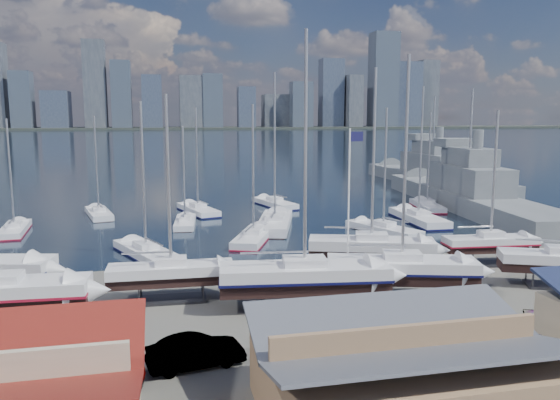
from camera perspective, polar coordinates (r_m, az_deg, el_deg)
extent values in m
plane|color=#605E59|center=(39.25, 2.72, -10.07)|extent=(1400.00, 1400.00, 0.00)
cube|color=#182B39|center=(346.23, -10.96, 6.36)|extent=(1400.00, 600.00, 0.40)
cube|color=#2D332D|center=(606.05, -11.69, 7.36)|extent=(1400.00, 80.00, 2.20)
cube|color=#3D4756|center=(612.84, -25.34, 9.45)|extent=(19.55, 21.83, 55.97)
cube|color=#475166|center=(612.93, -22.32, 8.75)|extent=(26.03, 30.49, 37.14)
cube|color=#595E66|center=(596.89, -18.77, 11.39)|extent=(21.60, 16.58, 87.63)
cube|color=#3D4756|center=(595.76, -16.22, 10.54)|extent=(19.42, 28.42, 67.60)
cube|color=#475166|center=(597.70, -13.22, 10.00)|extent=(20.24, 23.80, 54.09)
cube|color=#595E66|center=(595.49, -9.24, 10.11)|extent=(24.62, 19.72, 54.00)
cube|color=#3D4756|center=(595.45, -7.10, 10.25)|extent=(20.75, 17.93, 55.97)
cube|color=#475166|center=(598.25, -3.54, 9.67)|extent=(18.36, 16.25, 43.03)
cube|color=#595E66|center=(623.41, -0.49, 9.31)|extent=(28.49, 22.03, 35.69)
cube|color=#3D4756|center=(612.12, 2.23, 9.94)|extent=(23.34, 17.87, 49.11)
cube|color=#475166|center=(637.81, 5.37, 11.07)|extent=(25.35, 19.79, 75.95)
cube|color=#595E66|center=(638.90, 7.57, 10.20)|extent=(17.00, 27.45, 57.67)
cube|color=#3D4756|center=(653.58, 10.75, 12.22)|extent=(29.28, 24.05, 106.04)
cube|color=#475166|center=(674.45, 12.93, 10.69)|extent=(30.82, 28.37, 74.41)
cube|color=#595E66|center=(689.39, 15.15, 10.69)|extent=(21.74, 17.03, 77.48)
cube|color=#8C6B4C|center=(24.78, 13.02, -18.17)|extent=(12.00, 8.00, 3.00)
cube|color=#565A62|center=(23.94, 13.19, -13.81)|extent=(12.60, 8.40, 1.27)
cube|color=#2D2D33|center=(37.82, -27.05, -11.65)|extent=(5.84, 2.93, 0.16)
cube|color=black|center=(37.35, -27.21, -9.43)|extent=(10.49, 3.04, 0.83)
cube|color=#2D2D33|center=(39.20, -11.22, -10.14)|extent=(4.77, 2.31, 0.16)
cube|color=black|center=(38.76, -11.28, -8.09)|extent=(8.61, 2.32, 0.68)
cube|color=silver|center=(38.57, -11.31, -7.12)|extent=(8.63, 2.68, 0.68)
cube|color=silver|center=(38.41, -11.34, -6.27)|extent=(2.18, 1.51, 0.50)
cylinder|color=#B2B2B7|center=(37.39, -11.59, 1.94)|extent=(0.22, 0.22, 11.54)
cube|color=#2D2D33|center=(36.98, 2.56, -11.14)|extent=(6.42, 3.53, 0.16)
cube|color=black|center=(36.49, 2.58, -8.82)|extent=(11.37, 3.99, 0.89)
cube|color=silver|center=(36.23, 2.59, -7.48)|extent=(11.43, 4.45, 0.89)
cube|color=#0C0D3E|center=(36.34, 2.58, -8.10)|extent=(11.54, 4.50, 0.18)
cube|color=silver|center=(36.04, 2.60, -6.42)|extent=(2.99, 2.20, 0.50)
cylinder|color=#B2B2B7|center=(34.87, 2.68, 5.19)|extent=(0.22, 0.22, 15.02)
cube|color=#2D2D33|center=(45.69, 9.45, -7.37)|extent=(6.06, 4.16, 0.16)
cube|color=black|center=(45.29, 9.50, -5.52)|extent=(10.33, 5.45, 0.81)
cube|color=silver|center=(45.10, 9.53, -4.53)|extent=(10.46, 5.85, 0.81)
cube|color=silver|center=(44.96, 9.55, -3.71)|extent=(2.93, 2.40, 0.50)
cylinder|color=#B2B2B7|center=(44.04, 9.76, 4.65)|extent=(0.22, 0.22, 13.62)
cube|color=#2D2D33|center=(39.84, 12.50, -9.87)|extent=(6.14, 4.04, 0.16)
cube|color=black|center=(39.39, 12.57, -7.76)|extent=(10.54, 5.17, 0.82)
cube|color=silver|center=(39.17, 12.61, -6.60)|extent=(10.66, 5.59, 0.82)
cube|color=#0C0D3E|center=(39.27, 12.59, -7.13)|extent=(10.77, 5.64, 0.16)
cube|color=silver|center=(39.00, 12.64, -5.67)|extent=(2.94, 2.36, 0.50)
cylinder|color=#B2B2B7|center=(37.94, 12.98, 4.16)|extent=(0.22, 0.22, 13.86)
cube|color=#2D2D33|center=(50.69, 21.01, -6.24)|extent=(4.52, 2.35, 0.16)
cube|color=black|center=(50.35, 21.10, -4.65)|extent=(8.07, 2.54, 0.64)
cube|color=silver|center=(50.21, 21.14, -3.95)|extent=(8.10, 2.87, 0.64)
cube|color=maroon|center=(50.28, 21.12, -4.27)|extent=(8.18, 2.90, 0.13)
cube|color=silver|center=(50.10, 21.17, -3.31)|extent=(2.09, 1.49, 0.50)
cylinder|color=#B2B2B7|center=(49.35, 21.49, 2.50)|extent=(0.22, 0.22, 10.72)
cube|color=#2D2D33|center=(46.41, 27.23, -7.98)|extent=(5.34, 3.94, 0.16)
cube|color=black|center=(66.59, -25.95, -3.35)|extent=(2.72, 8.77, 0.69)
cube|color=silver|center=(66.46, -25.99, -2.76)|extent=(3.08, 8.80, 0.69)
cube|color=maroon|center=(66.52, -25.98, -3.03)|extent=(3.11, 8.89, 0.14)
cube|color=silver|center=(66.35, -26.03, -2.26)|extent=(1.61, 2.27, 0.50)
cylinder|color=#B2B2B7|center=(65.62, -26.35, 2.53)|extent=(0.22, 0.22, 11.66)
cube|color=black|center=(73.42, -18.38, -1.87)|extent=(4.05, 9.09, 0.71)
cube|color=silver|center=(73.30, -18.40, -1.33)|extent=(4.42, 9.18, 0.71)
cube|color=silver|center=(73.21, -18.42, -0.86)|extent=(1.95, 2.49, 0.50)
cylinder|color=#B2B2B7|center=(72.53, -18.64, 3.60)|extent=(0.22, 0.22, 11.94)
cube|color=black|center=(51.32, -13.79, -6.12)|extent=(5.98, 9.81, 0.78)
cube|color=silver|center=(51.13, -13.82, -5.28)|extent=(6.35, 9.98, 0.78)
cube|color=#0C0D3E|center=(51.22, -13.80, -5.66)|extent=(6.42, 10.08, 0.16)
cube|color=silver|center=(50.98, -13.84, -4.58)|extent=(2.46, 2.87, 0.50)
cylinder|color=#B2B2B7|center=(49.95, -14.10, 2.47)|extent=(0.22, 0.22, 13.09)
cube|color=black|center=(64.95, -9.87, -2.86)|extent=(2.69, 8.19, 0.64)
cube|color=silver|center=(64.83, -9.89, -2.30)|extent=(3.03, 8.22, 0.64)
cube|color=silver|center=(64.72, -9.90, -1.81)|extent=(1.54, 2.13, 0.50)
cylinder|color=#B2B2B7|center=(64.00, -10.02, 2.76)|extent=(0.22, 0.22, 10.85)
cube|color=black|center=(73.03, -8.55, -1.60)|extent=(4.89, 9.85, 0.77)
cube|color=silver|center=(72.90, -8.56, -1.00)|extent=(5.28, 9.97, 0.77)
cube|color=#0C0D3E|center=(72.96, -8.56, -1.28)|extent=(5.33, 10.07, 0.15)
cube|color=silver|center=(72.80, -8.57, -0.51)|extent=(2.22, 2.76, 0.50)
cylinder|color=#B2B2B7|center=(72.09, -8.68, 4.38)|extent=(0.22, 0.22, 12.96)
cube|color=black|center=(56.11, -2.77, -4.61)|extent=(5.72, 9.78, 0.77)
cube|color=silver|center=(55.94, -2.77, -3.84)|extent=(6.09, 9.93, 0.77)
cube|color=maroon|center=(56.02, -2.77, -4.20)|extent=(6.15, 10.03, 0.15)
cube|color=silver|center=(55.81, -2.78, -3.21)|extent=(2.40, 2.84, 0.50)
cylinder|color=#B2B2B7|center=(54.87, -2.82, 3.19)|extent=(0.22, 0.22, 12.99)
cube|color=black|center=(62.77, -0.54, -3.25)|extent=(6.23, 12.47, 0.97)
cube|color=silver|center=(62.58, -0.55, -2.38)|extent=(6.72, 12.62, 0.97)
cube|color=silver|center=(62.44, -0.55, -1.72)|extent=(2.82, 3.49, 0.50)
cylinder|color=#B2B2B7|center=(61.52, -0.56, 5.59)|extent=(0.22, 0.22, 16.40)
cube|color=black|center=(77.81, -0.57, -0.87)|extent=(4.74, 9.72, 0.76)
cube|color=silver|center=(77.69, -0.57, -0.32)|extent=(5.12, 9.83, 0.76)
cube|color=#0C0D3E|center=(77.74, -0.57, -0.57)|extent=(5.18, 9.93, 0.15)
cube|color=silver|center=(77.59, -0.57, 0.14)|extent=(2.17, 2.71, 0.50)
cylinder|color=#B2B2B7|center=(76.93, -0.58, 4.67)|extent=(0.22, 0.22, 12.78)
cube|color=black|center=(61.03, 10.73, -3.67)|extent=(5.71, 9.56, 0.75)
cube|color=silver|center=(60.87, 10.75, -2.97)|extent=(6.07, 9.71, 0.75)
cube|color=silver|center=(60.75, 10.77, -2.39)|extent=(2.37, 2.78, 0.50)
cylinder|color=#B2B2B7|center=(59.90, 10.93, 3.35)|extent=(0.22, 0.22, 12.72)
cube|color=black|center=(68.23, 14.24, -2.53)|extent=(3.05, 11.32, 0.90)
cube|color=silver|center=(68.07, 14.27, -1.79)|extent=(3.52, 11.34, 0.90)
cube|color=#0C0D3E|center=(68.14, 14.25, -2.13)|extent=(3.55, 11.45, 0.18)
cube|color=silver|center=(67.95, 14.29, -1.21)|extent=(1.98, 2.87, 0.50)
cylinder|color=#B2B2B7|center=(67.12, 14.52, 4.97)|extent=(0.22, 0.22, 15.18)
cube|color=black|center=(78.34, 15.10, -1.10)|extent=(3.85, 9.42, 0.73)
cube|color=silver|center=(78.22, 15.12, -0.57)|extent=(4.23, 9.49, 0.73)
cube|color=maroon|center=(78.28, 15.11, -0.81)|extent=(4.27, 9.59, 0.15)
cube|color=silver|center=(78.13, 15.14, -0.12)|extent=(1.94, 2.54, 0.50)
cylinder|color=#B2B2B7|center=(77.48, 15.31, 4.23)|extent=(0.22, 0.22, 12.38)
cube|color=slate|center=(80.28, 18.93, -0.53)|extent=(11.81, 45.37, 4.04)
cube|color=slate|center=(79.79, 19.07, 2.17)|extent=(7.35, 16.21, 3.60)
cube|color=slate|center=(79.53, 19.17, 4.32)|extent=(5.22, 9.37, 2.40)
cube|color=slate|center=(83.50, 17.90, 5.73)|extent=(5.46, 4.99, 1.20)
cylinder|color=#B2B2B7|center=(79.36, 19.36, 8.07)|extent=(0.30, 0.30, 8.00)
cube|color=slate|center=(105.41, 15.54, 1.69)|extent=(7.71, 43.45, 3.90)
cube|color=slate|center=(105.04, 15.62, 3.72)|extent=(5.82, 15.26, 3.60)
cube|color=slate|center=(104.84, 15.68, 5.36)|extent=(4.32, 8.74, 2.40)
cube|color=slate|center=(108.57, 14.60, 6.40)|extent=(4.93, 4.42, 1.20)
cylinder|color=#B2B2B7|center=(104.70, 15.80, 8.20)|extent=(0.30, 0.30, 8.00)
imported|color=gray|center=(26.90, -16.73, -18.07)|extent=(2.75, 4.16, 1.32)
imported|color=gray|center=(29.04, -8.79, -15.38)|extent=(5.15, 2.58, 1.62)
imported|color=gray|center=(29.08, 2.37, -15.56)|extent=(2.87, 5.05, 1.33)
imported|color=gray|center=(33.45, 26.56, -12.97)|extent=(4.18, 5.81, 1.56)
cylinder|color=white|center=(39.90, 7.17, -1.06)|extent=(0.12, 0.12, 11.82)
cube|color=#161544|center=(39.53, 7.99, 6.59)|extent=(0.99, 0.05, 0.69)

